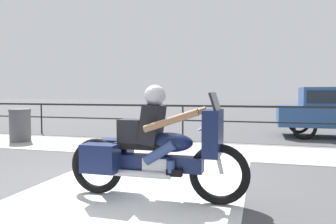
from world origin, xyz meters
TOP-DOWN VIEW (x-y plane):
  - ground_plane at (0.00, 0.00)m, footprint 120.00×120.00m
  - sidewalk_band at (0.00, 3.40)m, footprint 44.00×2.40m
  - crosswalk_band at (0.56, -0.20)m, footprint 3.14×6.00m
  - fence_railing at (0.00, 5.12)m, footprint 36.00×0.05m
  - motorcycle at (0.93, -0.53)m, footprint 2.53×0.76m
  - trash_bin at (-4.48, 3.32)m, footprint 0.62×0.62m

SIDE VIEW (x-z plane):
  - ground_plane at x=0.00m, z-range 0.00..0.00m
  - crosswalk_band at x=0.56m, z-range 0.00..0.01m
  - sidewalk_band at x=0.00m, z-range 0.00..0.01m
  - trash_bin at x=-4.48m, z-range 0.00..0.96m
  - motorcycle at x=0.93m, z-range -0.08..1.46m
  - fence_railing at x=0.00m, z-range 0.31..1.37m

